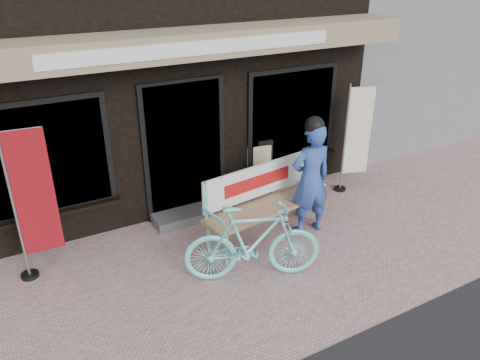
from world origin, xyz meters
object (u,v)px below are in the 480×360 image
bench (262,197)px  person (311,177)px  bicycle (253,243)px  menu_stand (258,167)px  nobori_red (32,202)px  nobori_cream (356,137)px

bench → person: (0.67, -0.25, 0.26)m
bicycle → menu_stand: bicycle is taller
bench → nobori_red: (-3.01, 0.54, 0.44)m
bicycle → nobori_cream: 3.19m
person → menu_stand: bearing=97.8°
person → nobori_red: 3.76m
bicycle → nobori_red: size_ratio=0.85×
menu_stand → person: bearing=-75.8°
bicycle → nobori_cream: (2.85, 1.37, 0.47)m
bicycle → nobori_red: nobori_red is taller
bicycle → menu_stand: bearing=-11.1°
bicycle → nobori_red: bearing=80.8°
menu_stand → bench: bearing=-105.6°
nobori_cream → bench: bearing=-148.7°
nobori_red → bicycle: bearing=-26.1°
person → menu_stand: person is taller
bicycle → person: bearing=-44.3°
bench → nobori_red: bearing=161.5°
person → nobori_cream: (1.52, 0.77, 0.10)m
nobori_red → person: bearing=-7.7°
bench → bicycle: (-0.66, -0.85, -0.10)m
nobori_cream → menu_stand: nobori_cream is taller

